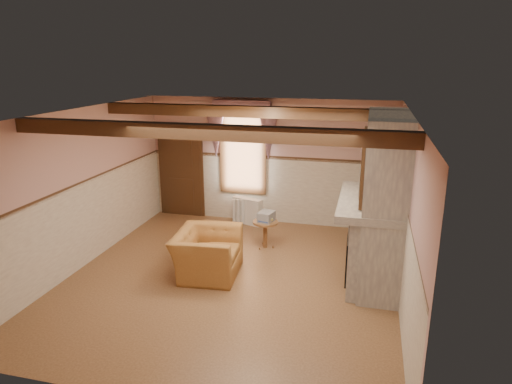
% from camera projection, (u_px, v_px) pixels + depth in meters
% --- Properties ---
extents(floor, '(5.50, 6.00, 0.01)m').
position_uv_depth(floor, '(231.00, 279.00, 7.78)').
color(floor, brown).
rests_on(floor, ground).
extents(ceiling, '(5.50, 6.00, 0.01)m').
position_uv_depth(ceiling, '(228.00, 114.00, 6.99)').
color(ceiling, silver).
rests_on(ceiling, wall_back).
extents(wall_back, '(5.50, 0.02, 2.80)m').
position_uv_depth(wall_back, '(269.00, 162.00, 10.18)').
color(wall_back, tan).
rests_on(wall_back, floor).
extents(wall_front, '(5.50, 0.02, 2.80)m').
position_uv_depth(wall_front, '(141.00, 287.00, 4.59)').
color(wall_front, tan).
rests_on(wall_front, floor).
extents(wall_left, '(0.02, 6.00, 2.80)m').
position_uv_depth(wall_left, '(80.00, 189.00, 8.03)').
color(wall_left, tan).
rests_on(wall_left, floor).
extents(wall_right, '(0.02, 6.00, 2.80)m').
position_uv_depth(wall_right, '(407.00, 214.00, 6.75)').
color(wall_right, tan).
rests_on(wall_right, floor).
extents(wainscot, '(5.50, 6.00, 1.50)m').
position_uv_depth(wainscot, '(230.00, 238.00, 7.57)').
color(wainscot, beige).
rests_on(wainscot, floor).
extents(chair_rail, '(5.50, 6.00, 0.08)m').
position_uv_depth(chair_rail, '(229.00, 195.00, 7.36)').
color(chair_rail, black).
rests_on(chair_rail, wainscot).
extents(firebox, '(0.20, 0.95, 0.90)m').
position_uv_depth(firebox, '(353.00, 252.00, 7.75)').
color(firebox, black).
rests_on(firebox, floor).
extents(armchair, '(1.14, 1.28, 0.77)m').
position_uv_depth(armchair, '(207.00, 253.00, 7.86)').
color(armchair, '#9E662D').
rests_on(armchair, floor).
extents(side_table, '(0.53, 0.53, 0.55)m').
position_uv_depth(side_table, '(265.00, 234.00, 9.01)').
color(side_table, brown).
rests_on(side_table, floor).
extents(book_stack, '(0.33, 0.37, 0.20)m').
position_uv_depth(book_stack, '(266.00, 217.00, 8.89)').
color(book_stack, '#B7AD8C').
rests_on(book_stack, side_table).
extents(radiator, '(0.72, 0.40, 0.60)m').
position_uv_depth(radiator, '(247.00, 211.00, 10.31)').
color(radiator, silver).
rests_on(radiator, floor).
extents(bowl, '(0.32, 0.32, 0.08)m').
position_uv_depth(bowl, '(372.00, 195.00, 7.50)').
color(bowl, brown).
rests_on(bowl, mantel).
extents(mantel_clock, '(0.14, 0.24, 0.20)m').
position_uv_depth(mantel_clock, '(373.00, 181.00, 8.08)').
color(mantel_clock, black).
rests_on(mantel_clock, mantel).
extents(oil_lamp, '(0.11, 0.11, 0.28)m').
position_uv_depth(oil_lamp, '(373.00, 184.00, 7.77)').
color(oil_lamp, '#BD7435').
rests_on(oil_lamp, mantel).
extents(candle_red, '(0.06, 0.06, 0.16)m').
position_uv_depth(candle_red, '(372.00, 209.00, 6.65)').
color(candle_red, maroon).
rests_on(candle_red, mantel).
extents(jar_yellow, '(0.06, 0.06, 0.12)m').
position_uv_depth(jar_yellow, '(372.00, 204.00, 6.95)').
color(jar_yellow, gold).
rests_on(jar_yellow, mantel).
extents(fireplace, '(0.85, 2.00, 2.80)m').
position_uv_depth(fireplace, '(383.00, 201.00, 7.38)').
color(fireplace, gray).
rests_on(fireplace, floor).
extents(mantel, '(1.05, 2.05, 0.12)m').
position_uv_depth(mantel, '(372.00, 202.00, 7.43)').
color(mantel, gray).
rests_on(mantel, fireplace).
extents(overmantel_mirror, '(0.06, 1.44, 1.04)m').
position_uv_depth(overmantel_mirror, '(363.00, 165.00, 7.31)').
color(overmantel_mirror, silver).
rests_on(overmantel_mirror, fireplace).
extents(door, '(1.10, 0.10, 2.10)m').
position_uv_depth(door, '(181.00, 172.00, 10.71)').
color(door, black).
rests_on(door, floor).
extents(window, '(1.06, 0.08, 2.02)m').
position_uv_depth(window, '(243.00, 150.00, 10.22)').
color(window, white).
rests_on(window, wall_back).
extents(window_drapes, '(1.30, 0.14, 1.40)m').
position_uv_depth(window_drapes, '(242.00, 123.00, 9.97)').
color(window_drapes, gray).
rests_on(window_drapes, wall_back).
extents(ceiling_beam_front, '(5.50, 0.18, 0.20)m').
position_uv_depth(ceiling_beam_front, '(200.00, 132.00, 5.90)').
color(ceiling_beam_front, black).
rests_on(ceiling_beam_front, ceiling).
extents(ceiling_beam_back, '(5.50, 0.18, 0.20)m').
position_uv_depth(ceiling_beam_back, '(248.00, 112.00, 8.14)').
color(ceiling_beam_back, black).
rests_on(ceiling_beam_back, ceiling).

